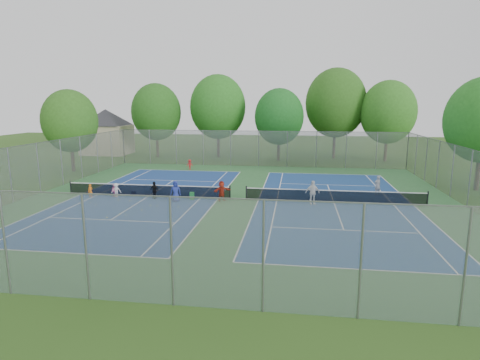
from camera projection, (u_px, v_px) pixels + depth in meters
name	position (u px, v px, depth m)	size (l,w,h in m)	color
ground	(238.00, 200.00, 29.90)	(120.00, 120.00, 0.00)	#2E531A
court_pad	(238.00, 200.00, 29.89)	(32.00, 32.00, 0.01)	#306735
court_left	(148.00, 196.00, 30.86)	(10.97, 23.77, 0.01)	navy
court_right	(334.00, 203.00, 28.93)	(10.97, 23.77, 0.01)	navy
net_left	(148.00, 191.00, 30.77)	(12.87, 0.10, 0.91)	black
net_right	(334.00, 197.00, 28.85)	(12.87, 0.10, 0.91)	black
fence_north	(259.00, 149.00, 45.07)	(32.00, 0.10, 4.00)	gray
fence_south	(172.00, 252.00, 13.96)	(32.00, 0.10, 4.00)	gray
fence_west	(38.00, 168.00, 31.72)	(32.00, 0.10, 4.00)	gray
fence_east	(470.00, 179.00, 27.31)	(32.00, 0.10, 4.00)	gray
house	(106.00, 124.00, 55.45)	(11.03, 11.03, 7.30)	#B7A88C
tree_nw	(156.00, 112.00, 52.08)	(6.40, 6.40, 9.58)	#443326
tree_nl	(218.00, 107.00, 51.83)	(7.20, 7.20, 10.69)	#443326
tree_nc	(279.00, 117.00, 49.00)	(6.00, 6.00, 8.85)	#443326
tree_nr	(336.00, 103.00, 50.64)	(7.60, 7.60, 11.42)	#443326
tree_ne	(388.00, 112.00, 48.07)	(6.60, 6.60, 9.77)	#443326
tree_side_w	(70.00, 121.00, 41.23)	(5.60, 5.60, 8.47)	#443326
ball_crate	(134.00, 193.00, 31.56)	(0.33, 0.33, 0.28)	#1739AC
ball_hopper	(192.00, 196.00, 29.75)	(0.29, 0.29, 0.58)	#227D33
student_a	(90.00, 191.00, 30.49)	(0.37, 0.25, 1.03)	orange
student_b	(115.00, 191.00, 30.51)	(0.51, 0.39, 1.04)	#E15792
student_c	(116.00, 190.00, 30.49)	(0.71, 0.41, 1.10)	silver
student_d	(154.00, 190.00, 30.05)	(0.77, 0.32, 1.32)	black
student_e	(176.00, 191.00, 29.18)	(0.76, 0.49, 1.55)	navy
student_f	(222.00, 191.00, 29.32)	(1.39, 0.44, 1.50)	#A22717
child_far_baseline	(190.00, 165.00, 43.08)	(0.71, 0.41, 1.10)	red
instructor	(378.00, 185.00, 31.23)	(0.56, 0.37, 1.54)	gray
teen_court_b	(312.00, 193.00, 28.34)	(1.01, 0.42, 1.72)	silver
tennis_ball_0	(157.00, 206.00, 27.93)	(0.07, 0.07, 0.07)	#C9E034
tennis_ball_1	(96.00, 205.00, 28.28)	(0.07, 0.07, 0.07)	#AAC42D
tennis_ball_2	(178.00, 207.00, 27.62)	(0.07, 0.07, 0.07)	#BDCF30
tennis_ball_3	(120.00, 214.00, 25.82)	(0.07, 0.07, 0.07)	#C2E535
tennis_ball_4	(61.00, 213.00, 26.20)	(0.07, 0.07, 0.07)	gold
tennis_ball_5	(150.00, 206.00, 28.04)	(0.07, 0.07, 0.07)	#B8E034
tennis_ball_6	(130.00, 201.00, 29.28)	(0.07, 0.07, 0.07)	yellow
tennis_ball_7	(118.00, 200.00, 29.55)	(0.07, 0.07, 0.07)	#CCD832
tennis_ball_8	(90.00, 203.00, 28.67)	(0.07, 0.07, 0.07)	#B0C72E
tennis_ball_9	(142.00, 210.00, 26.85)	(0.07, 0.07, 0.07)	yellow
tennis_ball_10	(107.00, 218.00, 25.11)	(0.07, 0.07, 0.07)	#E9F338
tennis_ball_11	(126.00, 215.00, 25.70)	(0.07, 0.07, 0.07)	#C7DB33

